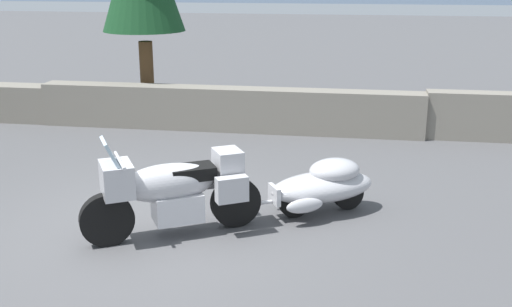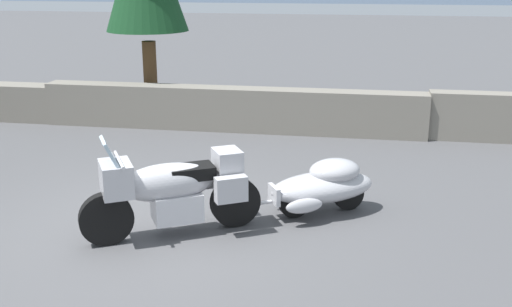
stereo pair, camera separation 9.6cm
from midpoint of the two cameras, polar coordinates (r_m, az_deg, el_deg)
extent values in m
plane|color=#4C4C4F|center=(8.16, -9.67, -6.82)|extent=(80.00, 80.00, 0.00)
cube|color=slate|center=(12.76, -2.16, 4.18)|extent=(8.00, 0.52, 0.90)
cylinder|color=black|center=(7.67, -13.44, -5.96)|extent=(0.64, 0.45, 0.66)
cylinder|color=black|center=(7.99, -1.60, -4.55)|extent=(0.64, 0.45, 0.66)
cube|color=silver|center=(7.78, -7.05, -4.88)|extent=(0.74, 0.68, 0.36)
ellipsoid|color=#B2B2B7|center=(7.64, -7.87, -2.67)|extent=(1.26, 0.98, 0.48)
cube|color=#B2B2B7|center=(7.51, -12.56, -2.31)|extent=(0.57, 0.63, 0.40)
cube|color=#9EB7C6|center=(7.40, -13.11, 0.06)|extent=(0.38, 0.48, 0.34)
cube|color=black|center=(7.67, -5.71, -1.72)|extent=(0.66, 0.59, 0.16)
cube|color=#B2B2B7|center=(7.77, -2.34, -0.65)|extent=(0.48, 0.51, 0.28)
cube|color=#B2B2B7|center=(7.57, -1.98, -3.35)|extent=(0.43, 0.34, 0.32)
cube|color=#B2B2B7|center=(8.11, -3.30, -1.97)|extent=(0.43, 0.34, 0.32)
cylinder|color=silver|center=(7.44, -12.29, -0.60)|extent=(0.38, 0.63, 0.04)
cylinder|color=silver|center=(7.58, -13.19, -4.17)|extent=(0.26, 0.19, 0.54)
cylinder|color=black|center=(8.31, 3.94, -4.52)|extent=(0.43, 0.31, 0.44)
cylinder|color=black|center=(8.66, 8.95, -3.80)|extent=(0.43, 0.31, 0.44)
ellipsoid|color=#B2B2B7|center=(8.42, 6.53, -3.14)|extent=(1.64, 1.34, 0.40)
ellipsoid|color=#B2B2B7|center=(8.43, 7.68, -1.58)|extent=(0.90, 0.84, 0.32)
cube|color=silver|center=(8.15, 2.04, -3.87)|extent=(0.21, 0.31, 0.24)
ellipsoid|color=#B2B2B7|center=(8.02, 4.87, -4.90)|extent=(0.52, 0.38, 0.20)
ellipsoid|color=#B2B2B7|center=(8.56, 3.08, -3.42)|extent=(0.52, 0.38, 0.20)
cylinder|color=silver|center=(8.06, -0.55, -4.81)|extent=(0.63, 0.39, 0.05)
cylinder|color=brown|center=(14.01, -9.62, 6.80)|extent=(0.30, 0.30, 1.72)
camera|label=1|loc=(0.05, -89.67, 0.10)|focal=42.87mm
camera|label=2|loc=(0.05, 90.33, -0.10)|focal=42.87mm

